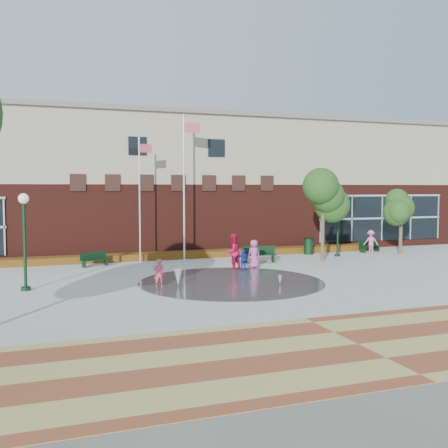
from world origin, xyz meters
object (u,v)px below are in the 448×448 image
object	(u,v)px
child_splash	(159,273)
trash_can	(309,246)
flagpole_left	(140,193)
bench_left	(95,262)
flagpole_right	(185,179)

from	to	relation	value
child_splash	trash_can	bearing A→B (deg)	-143.89
flagpole_left	trash_can	size ratio (longest dim) A/B	6.67
trash_can	bench_left	bearing A→B (deg)	-177.07
flagpole_right	child_splash	distance (m)	9.68
flagpole_left	bench_left	xyz separation A→B (m)	(-2.65, -0.66, -3.74)
flagpole_left	flagpole_right	world-z (taller)	flagpole_right
bench_left	child_splash	size ratio (longest dim) A/B	1.28
flagpole_right	child_splash	xyz separation A→B (m)	(-3.37, -8.04, -4.19)
flagpole_left	child_splash	xyz separation A→B (m)	(-0.65, -7.70, -3.36)
bench_left	child_splash	xyz separation A→B (m)	(2.00, -7.04, 0.37)
flagpole_right	bench_left	bearing A→B (deg)	-157.38
flagpole_right	child_splash	bearing A→B (deg)	-100.70
flagpole_right	bench_left	distance (m)	7.12
flagpole_left	flagpole_right	xyz separation A→B (m)	(2.72, 0.35, 0.83)
flagpole_right	trash_can	distance (m)	9.19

